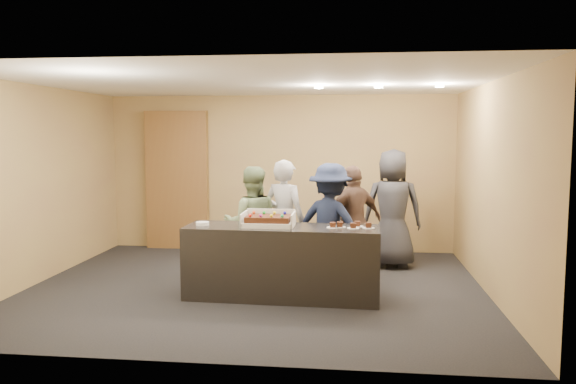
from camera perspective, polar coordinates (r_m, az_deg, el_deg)
The scene contains 17 objects.
room at distance 7.35m, azimuth -3.38°, elevation 0.54°, with size 6.04×6.00×2.70m.
serving_counter at distance 7.03m, azimuth -0.60°, elevation -7.14°, with size 2.40×0.70×0.90m, color black.
storage_cabinet at distance 10.13m, azimuth -11.19°, elevation 1.18°, with size 1.11×0.15×2.44m, color brown.
cake_box at distance 6.98m, azimuth -1.97°, elevation -3.10°, with size 0.64×0.44×0.19m.
sheet_cake at distance 6.95m, azimuth -2.00°, elevation -2.70°, with size 0.54×0.38×0.11m.
plate_stack at distance 7.12m, azimuth -8.68°, elevation -3.18°, with size 0.16×0.16×0.04m, color white.
slice_a at distance 6.86m, azimuth 4.57°, elevation -3.46°, with size 0.15×0.15×0.07m.
slice_b at distance 6.90m, azimuth 5.29°, elevation -3.41°, with size 0.15×0.15×0.07m.
slice_c at distance 6.83m, azimuth 6.64°, elevation -3.51°, with size 0.15×0.15×0.07m.
slice_d at distance 6.97m, azimuth 7.07°, elevation -3.33°, with size 0.15×0.15×0.07m.
slice_e at distance 6.88m, azimuth 8.18°, elevation -3.47°, with size 0.15×0.15×0.07m.
person_server_grey at distance 7.78m, azimuth -0.36°, elevation -2.90°, with size 0.62×0.40×1.69m, color #ABACB0.
person_sage_man at distance 7.78m, azimuth -3.72°, elevation -3.26°, with size 0.78×0.60×1.60m, color gray.
person_navy_man at distance 7.61m, azimuth 4.34°, elevation -3.27°, with size 1.06×0.61×1.65m, color #171F39.
person_brown_extra at distance 8.12m, azimuth 6.69°, elevation -2.91°, with size 0.93×0.39×1.59m, color brown.
person_dark_suit at distance 8.69m, azimuth 10.58°, elevation -1.65°, with size 0.89×0.58×1.81m, color #2A2A2F.
ceiling_spotlights at distance 7.74m, azimuth 9.18°, elevation 10.53°, with size 1.72×0.12×0.03m.
Camera 1 is at (1.26, -7.21, 2.05)m, focal length 35.00 mm.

